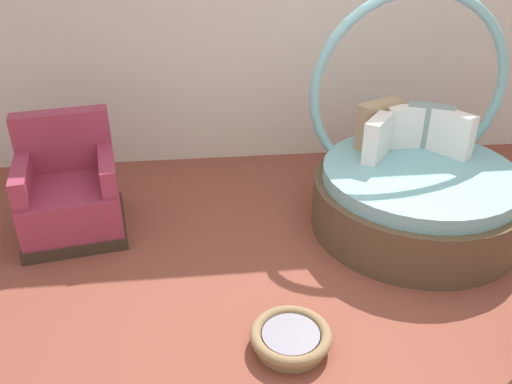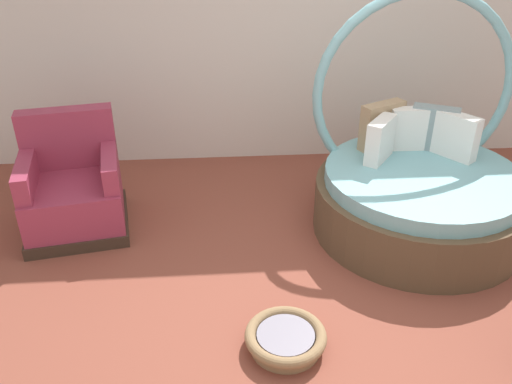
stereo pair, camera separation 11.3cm
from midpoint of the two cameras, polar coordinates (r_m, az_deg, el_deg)
ground_plane at (r=3.83m, az=6.37°, el=-11.72°), size 8.00×8.00×0.02m
back_wall at (r=5.38m, az=1.78°, el=18.45°), size 8.00×0.12×2.93m
round_daybed at (r=4.61m, az=15.76°, el=0.97°), size 1.69×1.69×1.87m
red_armchair at (r=4.66m, az=-19.69°, el=-0.12°), size 0.92×0.92×0.94m
pet_basket at (r=3.46m, az=2.73°, el=-15.16°), size 0.51×0.51×0.13m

